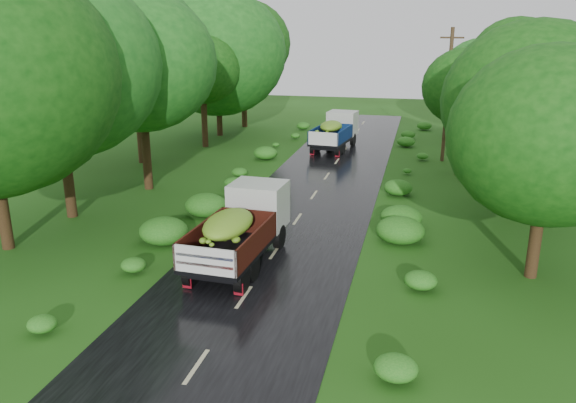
% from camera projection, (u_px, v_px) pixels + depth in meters
% --- Properties ---
extents(ground, '(120.00, 120.00, 0.00)m').
position_uv_depth(ground, '(196.00, 367.00, 14.41)').
color(ground, '#1A400D').
rests_on(ground, ground).
extents(road, '(6.50, 80.00, 0.02)m').
position_uv_depth(road, '(253.00, 284.00, 19.06)').
color(road, black).
rests_on(road, ground).
extents(road_lines, '(0.12, 69.60, 0.00)m').
position_uv_depth(road_lines, '(261.00, 272.00, 19.98)').
color(road_lines, '#BFB78C').
rests_on(road_lines, road).
extents(truck_near, '(2.45, 6.15, 2.54)m').
position_uv_depth(truck_near, '(242.00, 225.00, 20.58)').
color(truck_near, black).
rests_on(truck_near, ground).
extents(truck_far, '(2.78, 6.11, 2.48)m').
position_uv_depth(truck_far, '(336.00, 130.00, 40.07)').
color(truck_far, black).
rests_on(truck_far, ground).
extents(utility_pole, '(1.42, 0.59, 8.42)m').
position_uv_depth(utility_pole, '(447.00, 94.00, 35.56)').
color(utility_pole, '#382616').
rests_on(utility_pole, ground).
extents(trees_left, '(7.30, 33.90, 9.40)m').
position_uv_depth(trees_left, '(158.00, 57.00, 33.54)').
color(trees_left, black).
rests_on(trees_left, ground).
extents(trees_right, '(6.91, 31.57, 7.94)m').
position_uv_depth(trees_right, '(507.00, 87.00, 30.41)').
color(trees_right, black).
rests_on(trees_right, ground).
extents(shrubs, '(11.90, 44.00, 0.70)m').
position_uv_depth(shrubs, '(306.00, 200.00, 27.32)').
color(shrubs, '#1B6919').
rests_on(shrubs, ground).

